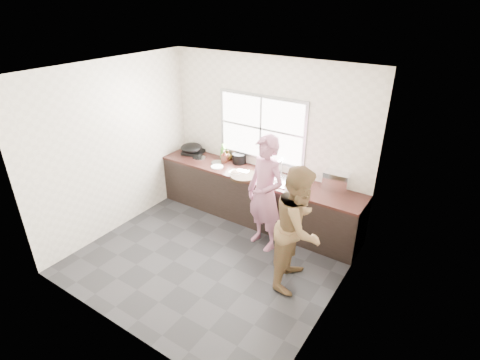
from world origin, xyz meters
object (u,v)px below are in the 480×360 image
Objects in this scene: dish_rack at (337,181)px; bottle_brown_short at (228,155)px; wok at (191,148)px; person_side at (299,227)px; glass_jar at (226,157)px; bottle_brown_tall at (225,157)px; black_pot at (239,158)px; bowl_held at (274,183)px; burner at (194,152)px; bottle_green at (223,151)px; bowl_mince at (235,173)px; cutting_board at (244,176)px; plate_food at (217,167)px; woman at (265,197)px; pot_lid_right at (218,163)px; bowl_crabs at (293,189)px; pot_lid_left at (199,158)px.

bottle_brown_short is at bearing 176.54° from dish_rack.
bottle_brown_short is 0.72m from wok.
dish_rack is at bearing -9.19° from person_side.
wok reaches higher than glass_jar.
glass_jar is (-0.05, 0.11, -0.05)m from bottle_brown_tall.
dish_rack is at bearing 3.66° from wok.
wok is at bearing -169.55° from black_pot.
dish_rack reaches higher than bottle_brown_short.
bowl_held is 0.54× the size of dish_rack.
burner is 0.14m from wok.
bottle_brown_tall is 1.17× the size of bottle_brown_short.
black_pot is 0.35m from bottle_green.
bottle_green reaches higher than bowl_mince.
cutting_board is at bearing -31.00° from bottle_green.
black_pot is 1.14× the size of plate_food.
bowl_held is 1.89m from burner.
bottle_brown_tall is 1.97× the size of glass_jar.
pot_lid_right is at bearing 172.44° from woman.
glass_jar reaches higher than bowl_crabs.
glass_jar is (-2.01, 1.24, 0.07)m from person_side.
bottle_brown_tall is (-1.21, 0.67, 0.13)m from woman.
bowl_held is 0.90× the size of pot_lid_right.
bottle_brown_tall is 0.11m from bottle_brown_short.
pot_lid_left is at bearing 164.47° from plate_food.
black_pot reaches higher than bottle_brown_short.
pot_lid_left is at bearing -12.51° from wok.
bottle_green is 0.46m from pot_lid_left.
dish_rack is at bearing 61.21° from woman.
person_side is 1.73m from bowl_mince.
woman is 1.26m from plate_food.
bowl_mince is 0.61m from bottle_brown_short.
burner is 0.26m from pot_lid_left.
bowl_mince is at bearing -168.36° from dish_rack.
plate_food is at bearing 172.01° from bowl_mince.
bottle_green is 0.70× the size of wok.
black_pot is at bearing 0.00° from bottle_brown_short.
bottle_brown_short is at bearing 92.10° from bottle_brown_tall.
bowl_crabs is 1.55m from bottle_brown_short.
burner reaches higher than pot_lid_right.
glass_jar is at bearing 0.00° from bottle_green.
dish_rack reaches higher than pot_lid_right.
woman is at bearing -19.73° from burner.
cutting_board is at bearing -17.72° from pot_lid_right.
bottle_green reaches higher than pot_lid_right.
bottle_brown_short is at bearing 7.34° from burner.
person_side is 0.93m from bowl_crabs.
pot_lid_left is (-1.64, 0.18, -0.03)m from bowl_held.
wok is at bearing -166.11° from bottle_brown_short.
wok is 0.25m from pot_lid_left.
bottle_brown_tall is (-1.15, 0.29, 0.07)m from bowl_held.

